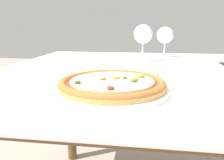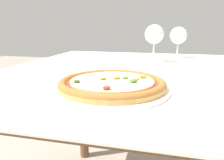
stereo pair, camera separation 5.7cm
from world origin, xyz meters
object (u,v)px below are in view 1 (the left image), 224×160
object	(u,v)px
dining_table	(171,89)
wine_glass_far_left	(143,35)
wine_glass_far_right	(165,36)
fork	(93,64)
pizza_plate	(112,85)

from	to	relation	value
dining_table	wine_glass_far_left	xyz separation A→B (m)	(-0.12, 0.22, 0.20)
dining_table	wine_glass_far_right	distance (m)	0.42
dining_table	fork	distance (m)	0.35
dining_table	fork	world-z (taller)	fork
dining_table	wine_glass_far_right	bearing A→B (deg)	89.63
wine_glass_far_right	pizza_plate	bearing A→B (deg)	-106.32
pizza_plate	fork	size ratio (longest dim) A/B	1.81
fork	wine_glass_far_right	xyz separation A→B (m)	(0.34, 0.29, 0.12)
wine_glass_far_left	wine_glass_far_right	distance (m)	0.20
pizza_plate	wine_glass_far_right	distance (m)	0.72
dining_table	wine_glass_far_left	distance (m)	0.32
wine_glass_far_left	wine_glass_far_right	world-z (taller)	wine_glass_far_left
pizza_plate	wine_glass_far_left	bearing A→B (deg)	81.54
dining_table	wine_glass_far_left	size ratio (longest dim) A/B	7.84
pizza_plate	fork	world-z (taller)	pizza_plate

